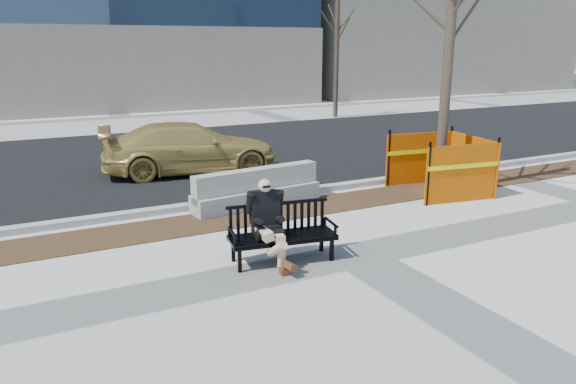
% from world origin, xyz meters
% --- Properties ---
extents(ground, '(120.00, 120.00, 0.00)m').
position_xyz_m(ground, '(0.00, 0.00, 0.00)').
color(ground, beige).
rests_on(ground, ground).
extents(mulch_strip, '(40.00, 1.20, 0.02)m').
position_xyz_m(mulch_strip, '(0.00, 2.60, 0.00)').
color(mulch_strip, '#47301C').
rests_on(mulch_strip, ground).
extents(asphalt_street, '(60.00, 10.40, 0.01)m').
position_xyz_m(asphalt_street, '(0.00, 8.80, 0.00)').
color(asphalt_street, black).
rests_on(asphalt_street, ground).
extents(curb, '(60.00, 0.25, 0.12)m').
position_xyz_m(curb, '(0.00, 3.55, 0.06)').
color(curb, '#9E9B93').
rests_on(curb, ground).
extents(bench, '(1.72, 0.84, 0.88)m').
position_xyz_m(bench, '(-1.13, 0.30, 0.00)').
color(bench, black).
rests_on(bench, ground).
extents(seated_man, '(0.69, 1.00, 1.29)m').
position_xyz_m(seated_man, '(-1.35, 0.38, 0.00)').
color(seated_man, black).
rests_on(seated_man, ground).
extents(tree_fence, '(3.00, 3.00, 6.61)m').
position_xyz_m(tree_fence, '(3.76, 2.31, 0.00)').
color(tree_fence, '#EC6900').
rests_on(tree_fence, ground).
extents(sedan, '(4.63, 2.46, 1.28)m').
position_xyz_m(sedan, '(-0.56, 6.69, 0.00)').
color(sedan, '#B29349').
rests_on(sedan, ground).
extents(jersey_barrier_left, '(2.80, 0.85, 0.79)m').
position_xyz_m(jersey_barrier_left, '(-0.28, 3.16, 0.00)').
color(jersey_barrier_left, '#9B9991').
rests_on(jersey_barrier_left, ground).
extents(far_tree_right, '(2.73, 2.73, 5.84)m').
position_xyz_m(far_tree_right, '(8.53, 14.37, 0.00)').
color(far_tree_right, '#41332A').
rests_on(far_tree_right, ground).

